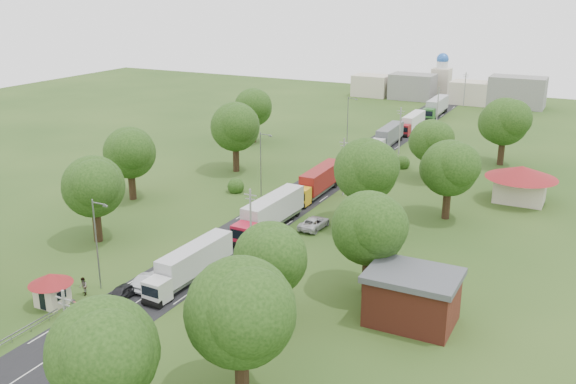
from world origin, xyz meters
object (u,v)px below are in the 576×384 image
Objects in this scene: car_lane_front at (126,290)px; pedestrian_near at (127,314)px; boom_barrier at (97,310)px; guard_booth at (51,285)px; truck_0 at (191,264)px; car_lane_mid at (149,281)px; info_sign at (373,155)px.

pedestrian_near is (3.77, -4.33, 0.23)m from car_lane_front.
boom_barrier is 5.98m from guard_booth.
truck_0 reaches higher than pedestrian_near.
car_lane_mid is at bearing -131.96° from truck_0.
truck_0 is (3.39, 10.88, 1.11)m from boom_barrier.
info_sign is 0.99× the size of car_lane_front.
car_lane_front is 0.87× the size of car_lane_mid.
truck_0 is 4.70m from car_lane_mid.
info_sign is at bearing -98.68° from car_lane_mid.
info_sign is 49.23m from truck_0.
info_sign reaches higher than guard_booth.
guard_booth is at bearing -101.68° from info_sign.
guard_booth is at bearing 177.17° from pedestrian_near.
guard_booth is 0.92× the size of car_lane_mid.
car_lane_mid is at bearing -103.33° from car_lane_front.
pedestrian_near is at bearing 110.83° from car_lane_mid.
car_lane_mid is at bearing 87.28° from boom_barrier.
pedestrian_near reaches higher than car_lane_mid.
boom_barrier is 0.67× the size of truck_0.
boom_barrier is 1.93× the size of car_lane_mid.
info_sign reaches higher than truck_0.
car_lane_mid is (6.20, 7.51, -1.38)m from guard_booth.
guard_booth is at bearing -179.99° from boom_barrier.
pedestrian_near reaches higher than boom_barrier.
car_lane_mid is at bearing 106.80° from pedestrian_near.
car_lane_front is (-3.86, -6.06, -1.30)m from truck_0.
boom_barrier is 2.10× the size of guard_booth.
info_sign is 2.19× the size of pedestrian_near.
truck_0 reaches higher than boom_barrier.
guard_booth reaches higher than car_lane_mid.
car_lane_front is (-7.03, -55.17, -2.29)m from info_sign.
guard_booth is 1.06× the size of car_lane_front.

